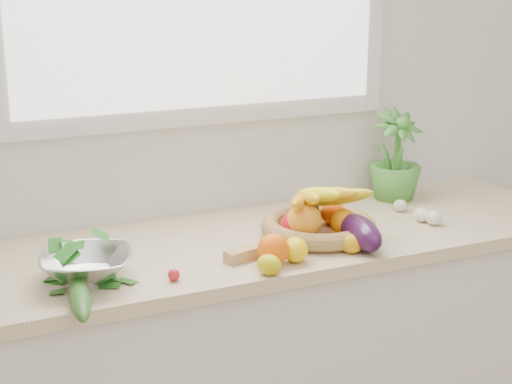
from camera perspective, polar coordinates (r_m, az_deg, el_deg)
name	(u,v)px	position (r m, az deg, el deg)	size (l,w,h in m)	color
back_wall	(200,77)	(2.51, -4.07, 8.36)	(4.50, 0.02, 2.70)	white
counter_cabinet	(239,380)	(2.54, -1.25, -13.54)	(2.20, 0.58, 0.86)	silver
countertop	(238,247)	(2.35, -1.31, -3.99)	(2.24, 0.62, 0.04)	beige
orange_loose	(273,249)	(2.15, 1.27, -4.19)	(0.09, 0.09, 0.09)	#FF6208
lemon_a	(269,265)	(2.08, 0.96, -5.31)	(0.06, 0.07, 0.06)	#D2C10B
lemon_b	(296,250)	(2.17, 2.90, -4.21)	(0.07, 0.09, 0.07)	yellow
lemon_c	(351,244)	(2.25, 6.90, -3.74)	(0.06, 0.07, 0.06)	orange
apple	(295,226)	(2.33, 2.82, -2.50)	(0.09, 0.09, 0.09)	red
ginger	(243,254)	(2.19, -0.98, -4.57)	(0.11, 0.04, 0.03)	tan
garlic_a	(422,215)	(2.56, 11.98, -1.65)	(0.05, 0.05, 0.04)	white
garlic_b	(400,206)	(2.65, 10.45, -0.98)	(0.05, 0.05, 0.04)	beige
garlic_c	(434,218)	(2.54, 12.84, -1.86)	(0.05, 0.05, 0.05)	silver
eggplant	(360,232)	(2.29, 7.57, -2.91)	(0.09, 0.23, 0.09)	#300F37
cucumber	(80,298)	(1.94, -12.67, -7.51)	(0.05, 0.26, 0.05)	#255B1A
radish	(174,275)	(2.06, -5.99, -6.02)	(0.03, 0.03, 0.03)	red
potted_herb	(395,156)	(2.76, 10.11, 2.56)	(0.18, 0.18, 0.32)	#4B9A38
fruit_basket	(318,220)	(2.37, 4.51, -2.02)	(0.38, 0.38, 0.18)	#B1764E
colander_with_spinach	(86,259)	(2.08, -12.28, -4.76)	(0.29, 0.29, 0.12)	silver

